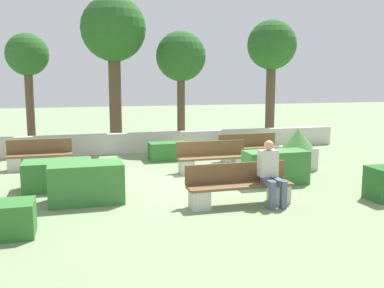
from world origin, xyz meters
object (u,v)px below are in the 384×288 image
object	(u,v)px
bench_back	(40,158)
planter_corner_right	(298,148)
bench_right_side	(250,151)
person_seated_man	(271,170)
tree_rightmost	(272,48)
tree_center_left	(113,33)
tree_center_right	(181,58)
tree_leftmost	(27,58)
bench_left_side	(213,160)
bench_front	(239,189)

from	to	relation	value
bench_back	planter_corner_right	size ratio (longest dim) A/B	1.56
bench_right_side	person_seated_man	size ratio (longest dim) A/B	1.46
person_seated_man	planter_corner_right	distance (m)	3.75
planter_corner_right	bench_back	bearing A→B (deg)	164.91
tree_rightmost	tree_center_left	bearing A→B (deg)	178.00
tree_center_left	tree_rightmost	bearing A→B (deg)	-2.00
planter_corner_right	tree_center_right	bearing A→B (deg)	115.22
tree_leftmost	bench_right_side	bearing A→B (deg)	-27.16
bench_right_side	bench_back	size ratio (longest dim) A/B	1.07
bench_back	planter_corner_right	distance (m)	7.27
person_seated_man	planter_corner_right	bearing A→B (deg)	52.42
bench_left_side	planter_corner_right	bearing A→B (deg)	-8.64
bench_front	bench_back	xyz separation A→B (m)	(-4.13, 4.71, -0.02)
bench_back	planter_corner_right	bearing A→B (deg)	-12.80
tree_leftmost	tree_center_left	xyz separation A→B (m)	(2.89, 0.12, 0.94)
tree_center_left	tree_center_right	size ratio (longest dim) A/B	1.28
tree_center_left	bench_right_side	bearing A→B (deg)	-43.27
planter_corner_right	tree_rightmost	size ratio (longest dim) A/B	0.24
bench_left_side	tree_leftmost	distance (m)	7.40
bench_back	planter_corner_right	xyz separation A→B (m)	(7.02, -1.89, 0.28)
bench_right_side	person_seated_man	bearing A→B (deg)	-104.82
planter_corner_right	tree_leftmost	bearing A→B (deg)	146.91
bench_back	tree_center_right	distance (m)	6.30
tree_rightmost	planter_corner_right	bearing A→B (deg)	-106.64
tree_leftmost	bench_back	bearing A→B (deg)	-81.43
person_seated_man	bench_back	bearing A→B (deg)	134.26
bench_right_side	bench_back	distance (m)	6.20
bench_back	tree_rightmost	world-z (taller)	tree_rightmost
bench_back	tree_center_left	distance (m)	5.49
bench_back	bench_left_side	bearing A→B (deg)	-17.30
bench_right_side	tree_center_left	world-z (taller)	tree_center_left
tree_center_left	tree_rightmost	world-z (taller)	tree_center_left
tree_leftmost	tree_rightmost	bearing A→B (deg)	-0.56
bench_back	tree_leftmost	bearing A→B (deg)	100.86
bench_right_side	tree_leftmost	distance (m)	7.99
planter_corner_right	tree_center_right	distance (m)	5.83
bench_right_side	person_seated_man	distance (m)	4.68
tree_center_right	bench_front	bearing A→B (deg)	-95.17
tree_leftmost	tree_center_left	distance (m)	3.04
person_seated_man	bench_front	bearing A→B (deg)	166.63
tree_rightmost	person_seated_man	bearing A→B (deg)	-115.60
bench_front	tree_center_left	bearing A→B (deg)	102.21
tree_center_left	tree_center_right	world-z (taller)	tree_center_left
bench_back	tree_rightmost	xyz separation A→B (m)	(8.45, 2.89, 3.38)
person_seated_man	tree_center_left	bearing A→B (deg)	106.10
bench_left_side	person_seated_man	world-z (taller)	person_seated_man
bench_front	person_seated_man	world-z (taller)	person_seated_man
bench_front	bench_right_side	world-z (taller)	same
planter_corner_right	tree_center_left	distance (m)	7.64
bench_left_side	tree_leftmost	size ratio (longest dim) A/B	0.49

